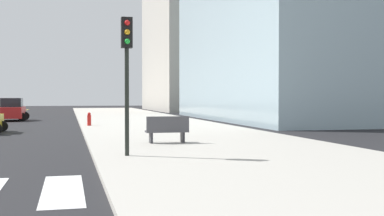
% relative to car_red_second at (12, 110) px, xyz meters
% --- Properties ---
extents(sidewalk_kerb_east, '(10.00, 120.00, 0.15)m').
position_rel_car_red_second_xyz_m(sidewalk_kerb_east, '(10.56, -18.43, -0.85)').
color(sidewalk_kerb_east, '#B2ADA3').
rests_on(sidewalk_kerb_east, ground).
extents(parking_garage_concrete, '(18.00, 24.00, 21.76)m').
position_rel_car_red_second_xyz_m(parking_garage_concrete, '(26.23, 28.23, 9.96)').
color(parking_garage_concrete, '#B2ADA3').
rests_on(parking_garage_concrete, ground).
extents(car_red_second, '(2.76, 4.41, 1.97)m').
position_rel_car_red_second_xyz_m(car_red_second, '(0.00, 0.00, 0.00)').
color(car_red_second, red).
rests_on(car_red_second, ground).
extents(traffic_light_near_corner, '(0.36, 0.41, 4.54)m').
position_rel_car_red_second_xyz_m(traffic_light_near_corner, '(6.66, -29.52, 2.43)').
color(traffic_light_near_corner, black).
rests_on(traffic_light_near_corner, sidewalk_kerb_east).
extents(park_bench, '(1.80, 0.58, 1.12)m').
position_rel_car_red_second_xyz_m(park_bench, '(8.81, -25.38, -0.23)').
color(park_bench, '#47474C').
rests_on(park_bench, sidewalk_kerb_east).
extents(fire_hydrant, '(0.26, 0.26, 0.89)m').
position_rel_car_red_second_xyz_m(fire_hydrant, '(6.14, -11.81, -0.34)').
color(fire_hydrant, red).
rests_on(fire_hydrant, sidewalk_kerb_east).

